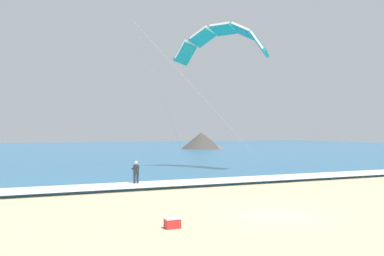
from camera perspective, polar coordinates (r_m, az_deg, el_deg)
The scene contains 8 objects.
ground_plane at distance 19.07m, azimuth 11.32°, elevation -11.27°, with size 200.00×200.00×0.00m, color #C6B78E.
sea at distance 86.08m, azimuth -17.08°, elevation -2.82°, with size 200.00×120.00×0.20m, color teal.
surf_foam at distance 28.69m, azimuth -1.82°, elevation -7.21°, with size 200.00×3.03×0.04m, color white.
surfboard at distance 28.39m, azimuth -7.39°, elevation -7.67°, with size 0.64×1.45×0.09m.
kitesurfer at distance 28.31m, azimuth -7.39°, elevation -5.83°, with size 0.57×0.57×1.69m.
kite_primary at distance 38.90m, azimuth 3.93°, elevation 11.60°, with size 12.74×10.04×11.88m.
headland_right at distance 86.85m, azimuth 1.50°, elevation -1.86°, with size 9.27×8.62×3.47m.
cooler_box at distance 16.32m, azimuth -2.61°, elevation -12.38°, with size 0.58×0.38×0.40m.
Camera 1 is at (-10.93, -15.22, 3.55)m, focal length 40.46 mm.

